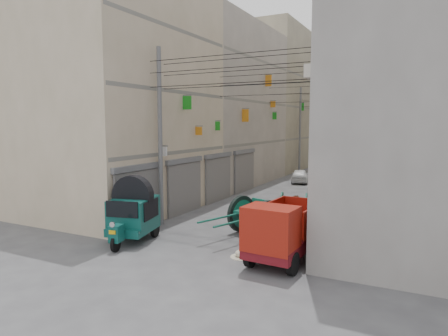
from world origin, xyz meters
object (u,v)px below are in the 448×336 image
Objects in this scene: tonga_cart at (254,216)px; feed_sack at (242,254)px; mini_truck at (281,234)px; distant_car_white at (300,176)px; distant_car_green at (351,163)px; distant_car_grey at (365,165)px; auto_rickshaw at (133,212)px; horse at (282,215)px; second_cart at (294,203)px.

tonga_cart is 7.16× the size of feed_sack.
distant_car_white is at bearing 107.86° from mini_truck.
distant_car_green is (-1.41, 30.57, 0.41)m from feed_sack.
feed_sack is 28.14m from distant_car_grey.
auto_rickshaw is 6.13m from horse.
distant_car_grey is at bearing 77.37° from second_cart.
distant_car_green is (-1.70, 2.44, -0.07)m from distant_car_grey.
auto_rickshaw is 0.92× the size of distant_car_white.
tonga_cart is 0.99× the size of distant_car_grey.
tonga_cart reaches higher than distant_car_grey.
tonga_cart is 15.73m from distant_car_white.
distant_car_grey is at bearing 106.98° from tonga_cart.
horse reaches higher than tonga_cart.
distant_car_grey is at bearing 89.41° from feed_sack.
mini_truck reaches higher than horse.
distant_car_white is (-3.60, 14.86, -0.26)m from horse.
feed_sack is at bearing -97.90° from second_cart.
auto_rickshaw is at bearing 101.38° from distant_car_green.
second_cart is 11.51m from distant_car_white.
distant_car_white is at bearing 118.73° from tonga_cart.
horse reaches higher than distant_car_grey.
mini_truck is at bearing -101.85° from distant_car_grey.
tonga_cart reaches higher than feed_sack.
tonga_cart is at bearing 84.73° from distant_car_white.
mini_truck is 7.38m from second_cart.
tonga_cart is 4.41m from second_cart.
auto_rickshaw is 18.52m from distant_car_white.
horse is at bearing 22.32° from auto_rickshaw.
second_cart is 2.88× the size of feed_sack.
tonga_cart is 1.17× the size of distant_car_white.
auto_rickshaw reaches higher than tonga_cart.
feed_sack is 18.61m from distant_car_white.
distant_car_white is (-4.71, 18.29, -0.45)m from mini_truck.
distant_car_grey is (1.04, 25.34, -0.20)m from tonga_cart.
tonga_cart is at bearing -105.75° from second_cart.
second_cart is 0.47× the size of distant_car_white.
tonga_cart reaches higher than distant_car_white.
auto_rickshaw reaches higher than distant_car_white.
mini_truck is at bearing -12.12° from auto_rickshaw.
horse is at bearing 111.00° from distant_car_green.
mini_truck is at bearing -33.03° from tonga_cart.
mini_truck is 18.89m from distant_car_white.
horse reaches higher than second_cart.
tonga_cart is at bearing -106.44° from distant_car_grey.
auto_rickshaw reaches higher than horse.
second_cart is 23.42m from distant_car_green.
distant_car_white is (-2.57, 15.52, -0.28)m from tonga_cart.
distant_car_green is (-1.05, 23.39, -0.07)m from second_cart.
auto_rickshaw is at bearing -178.14° from feed_sack.
auto_rickshaw is 0.79× the size of tonga_cart.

